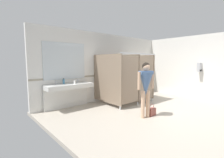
# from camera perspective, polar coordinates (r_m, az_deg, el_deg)

# --- Properties ---
(ground_plane) EXTENTS (6.53, 5.43, 0.10)m
(ground_plane) POSITION_cam_1_polar(r_m,az_deg,el_deg) (5.64, 15.87, -11.26)
(ground_plane) COLOR #B2A899
(wall_back) EXTENTS (6.53, 0.12, 2.76)m
(wall_back) POSITION_cam_1_polar(r_m,az_deg,el_deg) (7.04, -0.97, 4.25)
(wall_back) COLOR silver
(wall_back) RESTS_ON ground_plane
(wall_side_right) EXTENTS (0.12, 5.43, 2.76)m
(wall_side_right) POSITION_cam_1_polar(r_m,az_deg,el_deg) (8.10, 27.95, 3.79)
(wall_side_right) COLOR silver
(wall_side_right) RESTS_ON ground_plane
(wall_back_tile_band) EXTENTS (6.53, 0.01, 0.06)m
(wall_back_tile_band) POSITION_cam_1_polar(r_m,az_deg,el_deg) (7.01, -0.63, 1.55)
(wall_back_tile_band) COLOR #9E937F
(wall_back_tile_band) RESTS_ON wall_back
(vanity_counter) EXTENTS (1.61, 0.53, 0.97)m
(vanity_counter) POSITION_cam_1_polar(r_m,az_deg,el_deg) (5.76, -15.08, -3.93)
(vanity_counter) COLOR silver
(vanity_counter) RESTS_ON ground_plane
(mirror_panel) EXTENTS (1.51, 0.02, 1.25)m
(mirror_panel) POSITION_cam_1_polar(r_m,az_deg,el_deg) (5.85, -16.19, 6.10)
(mirror_panel) COLOR silver
(mirror_panel) RESTS_ON wall_back
(bathroom_stalls) EXTENTS (1.88, 1.54, 1.91)m
(bathroom_stalls) POSITION_cam_1_polar(r_m,az_deg,el_deg) (6.35, 5.59, 0.61)
(bathroom_stalls) COLOR #84705B
(bathroom_stalls) RESTS_ON ground_plane
(paper_towel_dispenser_upper) EXTENTS (0.38, 0.13, 0.39)m
(paper_towel_dispenser_upper) POSITION_cam_1_polar(r_m,az_deg,el_deg) (7.93, 28.55, 3.67)
(paper_towel_dispenser_upper) COLOR #B7BABF
(paper_towel_dispenser_upper) RESTS_ON wall_side_right
(person_standing) EXTENTS (0.55, 0.48, 1.59)m
(person_standing) POSITION_cam_1_polar(r_m,az_deg,el_deg) (4.69, 11.83, -1.50)
(person_standing) COLOR #DBAD89
(person_standing) RESTS_ON ground_plane
(handbag) EXTENTS (0.26, 0.14, 0.36)m
(handbag) POSITION_cam_1_polar(r_m,az_deg,el_deg) (5.10, 13.79, -11.07)
(handbag) COLOR #934C42
(handbag) RESTS_ON ground_plane
(soap_dispenser) EXTENTS (0.07, 0.07, 0.19)m
(soap_dispenser) POSITION_cam_1_polar(r_m,az_deg,el_deg) (5.73, -16.63, -0.84)
(soap_dispenser) COLOR teal
(soap_dispenser) RESTS_ON vanity_counter
(paper_cup) EXTENTS (0.07, 0.07, 0.11)m
(paper_cup) POSITION_cam_1_polar(r_m,az_deg,el_deg) (5.69, -13.00, -1.08)
(paper_cup) COLOR white
(paper_cup) RESTS_ON vanity_counter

